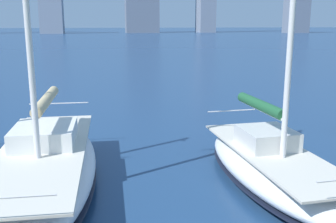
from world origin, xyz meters
TOP-DOWN VIEW (x-y plane):
  - sailboat_forest at (-2.65, -5.97)m, footprint 2.83×7.37m
  - sailboat_tan at (3.92, -6.78)m, footprint 3.18×9.21m

SIDE VIEW (x-z plane):
  - sailboat_forest at x=-2.65m, z-range -5.71..7.04m
  - sailboat_tan at x=3.92m, z-range -5.39..6.79m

